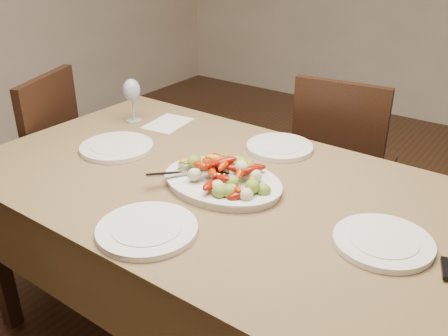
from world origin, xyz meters
name	(u,v)px	position (x,y,z in m)	size (l,w,h in m)	color
floor	(223,316)	(0.00, 0.00, 0.00)	(6.00, 6.00, 0.00)	#381F11
dining_table	(224,274)	(0.12, -0.15, 0.38)	(1.84, 1.04, 0.76)	brown
chair_far	(345,166)	(0.18, 0.79, 0.47)	(0.42, 0.42, 0.95)	black
chair_left	(24,168)	(-1.09, -0.15, 0.47)	(0.42, 0.42, 0.95)	black
serving_platter	(222,183)	(0.12, -0.17, 0.77)	(0.41, 0.31, 0.02)	white
roasted_vegetables	(222,168)	(0.12, -0.17, 0.83)	(0.34, 0.23, 0.09)	maroon
serving_spoon	(200,172)	(0.05, -0.20, 0.81)	(0.28, 0.06, 0.03)	#9EA0A8
plate_left	(117,147)	(-0.39, -0.16, 0.77)	(0.28, 0.28, 0.02)	white
plate_right	(383,242)	(0.68, -0.19, 0.77)	(0.27, 0.27, 0.02)	white
plate_far	(280,147)	(0.12, 0.21, 0.77)	(0.26, 0.26, 0.02)	white
plate_near	(147,230)	(0.11, -0.52, 0.77)	(0.29, 0.29, 0.02)	white
wine_glass	(132,99)	(-0.56, 0.10, 0.86)	(0.08, 0.08, 0.20)	#8C99A5
menu_card	(168,123)	(-0.42, 0.17, 0.76)	(0.15, 0.21, 0.00)	silver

